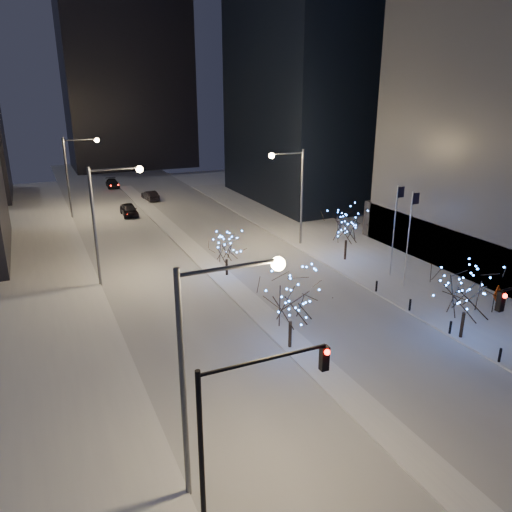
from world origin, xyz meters
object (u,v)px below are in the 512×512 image
street_lamp_w_far (75,166)px  traffic_signal_west (241,415)px  car_near (129,210)px  holiday_tree_plaza_near (467,289)px  street_lamp_east (294,185)px  construction_sign (497,296)px  street_lamp_w_mid (106,209)px  holiday_tree_median_far (226,247)px  holiday_tree_median_near (291,299)px  car_mid (150,196)px  car_far (112,183)px  holiday_tree_plaza_far (347,225)px  street_lamp_w_near (208,350)px

street_lamp_w_far → traffic_signal_west: street_lamp_w_far is taller
car_near → holiday_tree_plaza_near: size_ratio=0.85×
street_lamp_east → construction_sign: size_ratio=4.71×
street_lamp_w_mid → holiday_tree_median_far: bearing=-14.5°
car_near → holiday_tree_median_near: 39.35m
traffic_signal_west → car_mid: 59.00m
street_lamp_east → holiday_tree_median_near: 22.04m
street_lamp_w_far → car_far: bearing=69.1°
holiday_tree_median_far → traffic_signal_west: bearing=-110.0°
holiday_tree_median_near → car_mid: bearing=87.6°
street_lamp_w_mid → street_lamp_w_far: same height
holiday_tree_median_far → holiday_tree_plaza_far: bearing=-4.1°
street_lamp_w_mid → street_lamp_w_far: (0.00, 25.00, 0.00)m
car_near → holiday_tree_plaza_far: (15.50, -26.37, 2.77)m
holiday_tree_median_far → construction_sign: bearing=-45.1°
car_far → holiday_tree_plaza_far: size_ratio=0.90×
car_mid → holiday_tree_plaza_far: holiday_tree_plaza_far is taller
car_mid → holiday_tree_median_near: bearing=81.9°
holiday_tree_plaza_near → holiday_tree_median_far: bearing=120.1°
street_lamp_east → car_mid: bearing=107.0°
street_lamp_w_far → holiday_tree_plaza_near: street_lamp_w_far is taller
car_near → holiday_tree_median_near: size_ratio=0.89×
car_near → car_mid: (4.63, 7.95, -0.09)m
street_lamp_w_far → car_mid: street_lamp_w_far is taller
traffic_signal_west → holiday_tree_median_near: bearing=53.9°
street_lamp_w_far → holiday_tree_plaza_far: street_lamp_w_far is taller
street_lamp_east → holiday_tree_plaza_near: bearing=-88.9°
holiday_tree_plaza_near → street_lamp_w_mid: bearing=134.7°
car_mid → holiday_tree_median_near: size_ratio=0.82×
street_lamp_w_near → car_mid: bearing=79.4°
street_lamp_w_mid → holiday_tree_plaza_near: size_ratio=1.85×
street_lamp_w_far → holiday_tree_plaza_far: (21.31, -28.31, -2.94)m
holiday_tree_plaza_near → traffic_signal_west: bearing=-158.8°
car_far → holiday_tree_plaza_near: 64.28m
street_lamp_w_far → street_lamp_east: (19.02, -22.00, -0.05)m
street_lamp_w_mid → holiday_tree_median_near: bearing=-62.3°
street_lamp_w_near → street_lamp_w_mid: same height
street_lamp_east → holiday_tree_median_near: bearing=-119.0°
street_lamp_w_near → holiday_tree_plaza_near: (19.44, 5.33, -2.92)m
street_lamp_east → street_lamp_w_mid: bearing=-171.0°
street_lamp_east → holiday_tree_plaza_near: 22.85m
street_lamp_w_near → traffic_signal_west: 2.70m
holiday_tree_plaza_near → holiday_tree_plaza_far: bearing=83.5°
street_lamp_w_near → holiday_tree_plaza_far: bearing=45.5°
street_lamp_w_mid → street_lamp_w_far: 25.00m
car_mid → holiday_tree_plaza_far: (10.88, -34.32, 2.86)m
construction_sign → street_lamp_w_near: bearing=178.6°
street_lamp_w_mid → holiday_tree_plaza_near: (19.44, -19.67, -2.92)m
street_lamp_east → holiday_tree_plaza_near: (0.42, -22.67, -2.87)m
street_lamp_w_far → holiday_tree_median_near: 42.07m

